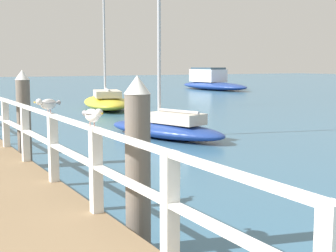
% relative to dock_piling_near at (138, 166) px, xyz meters
% --- Properties ---
extents(dock_piling_near, '(0.29, 0.29, 1.99)m').
position_rel_dock_piling_near_xyz_m(dock_piling_near, '(0.00, 0.00, 0.00)').
color(dock_piling_near, '#6B6056').
rests_on(dock_piling_near, ground_plane).
extents(dock_piling_far, '(0.29, 0.29, 1.99)m').
position_rel_dock_piling_near_xyz_m(dock_piling_far, '(0.00, 5.28, 0.00)').
color(dock_piling_far, '#6B6056').
rests_on(dock_piling_far, ground_plane).
extents(seagull_foreground, '(0.19, 0.48, 0.21)m').
position_rel_dock_piling_near_xyz_m(seagull_foreground, '(-0.38, 0.35, 0.55)').
color(seagull_foreground, white).
rests_on(seagull_foreground, pier_railing).
extents(seagull_background, '(0.44, 0.27, 0.21)m').
position_rel_dock_piling_near_xyz_m(seagull_background, '(-0.39, 2.08, 0.55)').
color(seagull_background, white).
rests_on(seagull_background, pier_railing).
extents(boat_0, '(2.76, 7.94, 1.82)m').
position_rel_dock_piling_near_xyz_m(boat_0, '(20.41, 27.81, -0.40)').
color(boat_0, navy).
rests_on(boat_0, ground_plane).
extents(boat_2, '(2.50, 4.47, 4.84)m').
position_rel_dock_piling_near_xyz_m(boat_2, '(4.42, 7.19, -0.70)').
color(boat_2, navy).
rests_on(boat_2, ground_plane).
extents(boat_4, '(3.57, 5.95, 7.39)m').
position_rel_dock_piling_near_xyz_m(boat_4, '(6.38, 16.42, -0.63)').
color(boat_4, gold).
rests_on(boat_4, ground_plane).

